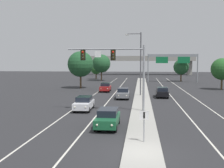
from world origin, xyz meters
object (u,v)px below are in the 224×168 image
(car_oncoming_grey, at_px, (123,93))
(tree_far_left_c, at_px, (96,69))
(street_lamp_median, at_px, (139,60))
(car_oncoming_white, at_px, (84,103))
(overhead_signal_mast, at_px, (118,63))
(car_oncoming_red, at_px, (106,87))
(tree_far_right_b, at_px, (181,67))
(highway_sign_gantry, at_px, (173,59))
(median_sign_post, at_px, (144,121))
(car_oncoming_green, at_px, (108,118))
(tree_far_left_a, at_px, (81,64))
(tree_far_right_c, at_px, (222,69))
(car_receding_black, at_px, (162,92))
(tree_far_left_b, at_px, (101,64))

(car_oncoming_grey, height_order, tree_far_left_c, tree_far_left_c)
(street_lamp_median, bearing_deg, car_oncoming_white, -114.19)
(overhead_signal_mast, distance_m, car_oncoming_red, 21.05)
(tree_far_right_b, bearing_deg, car_oncoming_grey, -110.39)
(highway_sign_gantry, distance_m, tree_far_left_c, 24.46)
(car_oncoming_white, bearing_deg, median_sign_post, -61.65)
(overhead_signal_mast, xyz_separation_m, car_oncoming_white, (-3.99, 0.40, -4.57))
(car_oncoming_green, distance_m, tree_far_left_a, 34.84)
(median_sign_post, height_order, tree_far_right_c, tree_far_right_c)
(tree_far_right_c, bearing_deg, tree_far_left_c, 135.77)
(street_lamp_median, distance_m, highway_sign_gantry, 32.02)
(street_lamp_median, xyz_separation_m, tree_far_right_b, (11.21, 33.21, -1.83))
(car_oncoming_red, bearing_deg, car_oncoming_white, -89.85)
(car_oncoming_red, xyz_separation_m, car_receding_black, (9.80, -7.24, 0.00))
(median_sign_post, height_order, highway_sign_gantry, highway_sign_gantry)
(car_oncoming_green, xyz_separation_m, car_receding_black, (6.05, 20.49, 0.00))
(tree_far_left_c, xyz_separation_m, tree_far_right_c, (29.68, -28.90, 0.77))
(car_oncoming_grey, height_order, tree_far_right_c, tree_far_right_c)
(car_oncoming_red, bearing_deg, overhead_signal_mast, -78.67)
(median_sign_post, relative_size, car_receding_black, 0.49)
(street_lamp_median, relative_size, car_oncoming_white, 2.22)
(overhead_signal_mast, xyz_separation_m, tree_far_right_b, (13.40, 47.36, -1.42))
(street_lamp_median, xyz_separation_m, car_oncoming_red, (-6.23, 6.00, -4.97))
(tree_far_left_b, bearing_deg, tree_far_right_b, -1.98)
(car_receding_black, bearing_deg, highway_sign_gantry, 81.02)
(car_receding_black, bearing_deg, car_oncoming_grey, -160.64)
(car_oncoming_grey, bearing_deg, car_oncoming_white, -110.06)
(overhead_signal_mast, height_order, tree_far_right_c, overhead_signal_mast)
(highway_sign_gantry, relative_size, tree_far_right_c, 2.14)
(tree_far_left_b, relative_size, tree_far_right_b, 1.24)
(car_receding_black, relative_size, tree_far_left_c, 0.89)
(car_oncoming_white, height_order, tree_far_left_c, tree_far_left_c)
(tree_far_left_a, bearing_deg, car_oncoming_white, -76.78)
(car_oncoming_white, bearing_deg, street_lamp_median, 65.81)
(median_sign_post, height_order, tree_far_left_b, tree_far_left_b)
(car_oncoming_white, xyz_separation_m, car_receding_black, (9.75, 12.51, 0.00))
(tree_far_left_c, distance_m, tree_far_left_b, 7.25)
(median_sign_post, bearing_deg, car_oncoming_white, 118.35)
(tree_far_left_b, bearing_deg, car_receding_black, -67.50)
(car_oncoming_green, bearing_deg, tree_far_left_a, 106.17)
(tree_far_left_c, height_order, tree_far_left_b, tree_far_left_b)
(street_lamp_median, xyz_separation_m, car_receding_black, (3.57, -1.24, -4.97))
(median_sign_post, bearing_deg, tree_far_left_c, 101.97)
(car_oncoming_green, height_order, tree_far_right_b, tree_far_right_b)
(street_lamp_median, bearing_deg, tree_far_right_b, 71.34)
(median_sign_post, distance_m, car_oncoming_green, 5.45)
(tree_far_left_c, height_order, tree_far_right_b, tree_far_right_b)
(tree_far_left_c, bearing_deg, tree_far_left_a, -87.03)
(car_oncoming_green, xyz_separation_m, tree_far_left_b, (-8.54, 55.71, 4.08))
(street_lamp_median, xyz_separation_m, highway_sign_gantry, (8.64, 30.83, 0.37))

